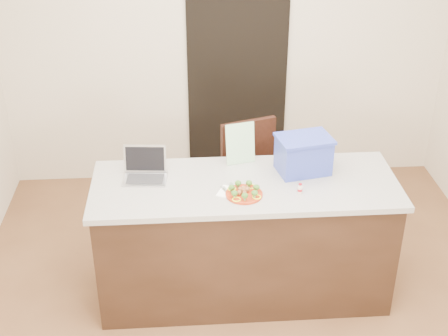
{
  "coord_description": "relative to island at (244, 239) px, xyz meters",
  "views": [
    {
      "loc": [
        -0.39,
        -3.32,
        3.05
      ],
      "look_at": [
        -0.15,
        0.2,
        1.07
      ],
      "focal_mm": 50.0,
      "sensor_mm": 36.0,
      "label": 1
    }
  ],
  "objects": [
    {
      "name": "pepper_rings",
      "position": [
        -0.02,
        -0.15,
        0.48
      ],
      "size": [
        0.21,
        0.21,
        0.01
      ],
      "color": "#EEF519",
      "rests_on": "plate"
    },
    {
      "name": "yogurt_bottle",
      "position": [
        0.34,
        -0.15,
        0.49
      ],
      "size": [
        0.03,
        0.03,
        0.07
      ],
      "rotation": [
        0.0,
        0.0,
        0.19
      ],
      "color": "beige",
      "rests_on": "island"
    },
    {
      "name": "knife",
      "position": [
        -0.08,
        -0.13,
        0.47
      ],
      "size": [
        0.05,
        0.21,
        0.01
      ],
      "rotation": [
        0.0,
        0.0,
        0.26
      ],
      "color": "white",
      "rests_on": "napkin"
    },
    {
      "name": "chair",
      "position": [
        0.1,
        0.65,
        0.12
      ],
      "size": [
        0.57,
        0.58,
        1.02
      ],
      "rotation": [
        0.0,
        0.0,
        0.32
      ],
      "color": "black",
      "rests_on": "ground"
    },
    {
      "name": "broccoli",
      "position": [
        -0.02,
        -0.15,
        0.51
      ],
      "size": [
        0.2,
        0.2,
        0.04
      ],
      "color": "#264E14",
      "rests_on": "plate"
    },
    {
      "name": "island",
      "position": [
        0.0,
        0.0,
        0.0
      ],
      "size": [
        2.06,
        0.76,
        0.92
      ],
      "color": "black",
      "rests_on": "ground"
    },
    {
      "name": "doorway",
      "position": [
        0.1,
        1.73,
        0.54
      ],
      "size": [
        0.9,
        0.02,
        2.0
      ],
      "primitive_type": "cube",
      "color": "black",
      "rests_on": "ground"
    },
    {
      "name": "ground",
      "position": [
        0.0,
        -0.25,
        -0.46
      ],
      "size": [
        4.0,
        4.0,
        0.0
      ],
      "primitive_type": "plane",
      "color": "brown",
      "rests_on": "ground"
    },
    {
      "name": "room_shell",
      "position": [
        0.0,
        -0.25,
        1.16
      ],
      "size": [
        4.0,
        4.0,
        4.0
      ],
      "color": "white",
      "rests_on": "ground"
    },
    {
      "name": "napkin",
      "position": [
        -0.11,
        -0.12,
        0.46
      ],
      "size": [
        0.19,
        0.19,
        0.01
      ],
      "primitive_type": "cube",
      "rotation": [
        0.0,
        0.0,
        -0.42
      ],
      "color": "white",
      "rests_on": "island"
    },
    {
      "name": "laptop",
      "position": [
        -0.67,
        0.14,
        0.51
      ],
      "size": [
        0.31,
        0.25,
        0.21
      ],
      "rotation": [
        0.0,
        0.0,
        -0.09
      ],
      "color": "#AAAAAF",
      "rests_on": "island"
    },
    {
      "name": "meatballs",
      "position": [
        -0.03,
        -0.15,
        0.49
      ],
      "size": [
        0.09,
        0.1,
        0.04
      ],
      "color": "brown",
      "rests_on": "plate"
    },
    {
      "name": "leaflet",
      "position": [
        -0.01,
        0.29,
        0.61
      ],
      "size": [
        0.21,
        0.09,
        0.3
      ],
      "primitive_type": "cube",
      "rotation": [
        -0.14,
        0.0,
        0.24
      ],
      "color": "white",
      "rests_on": "island"
    },
    {
      "name": "plate",
      "position": [
        -0.02,
        -0.15,
        0.47
      ],
      "size": [
        0.24,
        0.24,
        0.02
      ],
      "rotation": [
        0.0,
        0.0,
        0.4
      ],
      "color": "#9C2A0E",
      "rests_on": "island"
    },
    {
      "name": "blue_box",
      "position": [
        0.41,
        0.13,
        0.59
      ],
      "size": [
        0.41,
        0.33,
        0.26
      ],
      "rotation": [
        0.0,
        0.0,
        0.2
      ],
      "color": "#2B399C",
      "rests_on": "island"
    },
    {
      "name": "fork",
      "position": [
        -0.13,
        -0.11,
        0.47
      ],
      "size": [
        0.05,
        0.15,
        0.0
      ],
      "rotation": [
        0.0,
        0.0,
        0.34
      ],
      "color": "silver",
      "rests_on": "napkin"
    }
  ]
}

